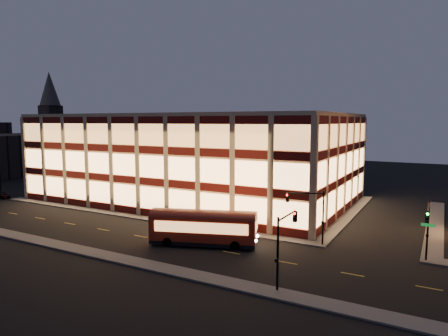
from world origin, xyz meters
The scene contains 13 objects.
ground centered at (0.00, 0.00, 0.00)m, with size 200.00×200.00×0.00m, color black.
sidewalk_office_south centered at (-3.00, 1.00, 0.07)m, with size 54.00×2.00×0.15m, color #514F4C.
sidewalk_office_east centered at (23.00, 17.00, 0.07)m, with size 2.00×30.00×0.15m, color #514F4C.
sidewalk_tower_west centered at (34.00, 17.00, 0.07)m, with size 2.00×30.00×0.15m, color #514F4C.
sidewalk_near centered at (0.00, -13.00, 0.07)m, with size 100.00×2.00×0.15m, color #514F4C.
office_building centered at (-2.91, 16.91, 7.25)m, with size 50.45×30.45×14.50m.
church_tower centered at (-70.00, 40.00, 9.00)m, with size 5.00×5.00×18.00m, color #2D2621.
church_spire centered at (-70.00, 40.00, 23.00)m, with size 6.00×6.00×10.00m, color #4C473F.
traffic_signal_far centered at (22.21, 0.24, 4.11)m, with size 3.79×1.87×6.00m.
traffic_signal_right centered at (33.50, -0.62, 4.10)m, with size 1.20×4.37×6.00m.
traffic_signal_near centered at (23.50, -11.03, 4.13)m, with size 0.32×4.45×6.00m.
trolley_bus centered at (12.11, -5.15, 2.15)m, with size 11.74×6.45×3.87m.
parked_car_0 centered at (-32.38, 0.21, 0.56)m, with size 1.33×3.30×1.13m, color black.
Camera 1 is at (34.39, -40.89, 13.39)m, focal length 32.00 mm.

